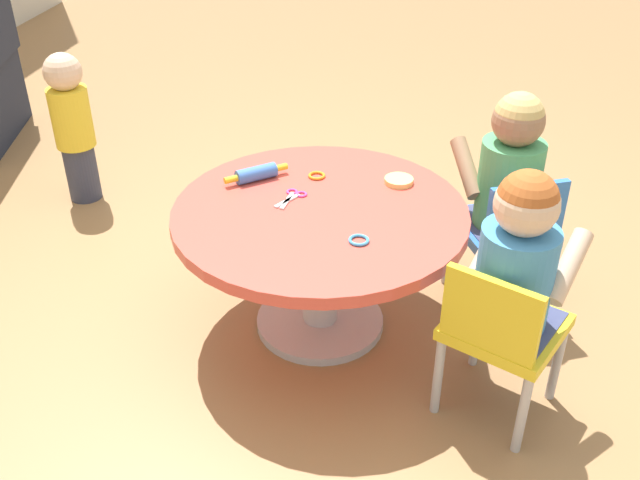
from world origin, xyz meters
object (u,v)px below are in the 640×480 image
object	(u,v)px
craft_table	(320,236)
toddler_standing	(73,124)
child_chair_left	(501,331)
seated_child_right	(510,166)
child_chair_right	(507,231)
seated_child_left	(518,257)
rolling_pin	(256,173)
craft_scissors	(293,196)

from	to	relation	value
craft_table	toddler_standing	size ratio (longest dim) A/B	1.40
child_chair_left	seated_child_right	size ratio (longest dim) A/B	1.05
craft_table	child_chair_right	xyz separation A→B (m)	(0.23, -0.61, -0.06)
seated_child_left	seated_child_right	bearing A→B (deg)	-0.96
child_chair_left	seated_child_left	world-z (taller)	seated_child_left
rolling_pin	toddler_standing	bearing A→B (deg)	59.22
child_chair_left	rolling_pin	xyz separation A→B (m)	(0.48, 0.81, 0.18)
child_chair_right	craft_table	bearing A→B (deg)	110.72
child_chair_left	rolling_pin	size ratio (longest dim) A/B	2.76
child_chair_left	seated_child_left	xyz separation A→B (m)	(0.04, -0.02, 0.23)
child_chair_left	seated_child_right	distance (m)	0.63
seated_child_left	child_chair_right	distance (m)	0.57
seated_child_left	toddler_standing	size ratio (longest dim) A/B	0.76
seated_child_left	rolling_pin	size ratio (longest dim) A/B	2.63
child_chair_left	toddler_standing	size ratio (longest dim) A/B	0.80
seated_child_left	toddler_standing	xyz separation A→B (m)	(1.02, 1.79, -0.17)
child_chair_right	craft_scissors	xyz separation A→B (m)	(-0.17, 0.71, 0.16)
seated_child_left	seated_child_right	xyz separation A→B (m)	(0.55, -0.01, 0.00)
child_chair_left	seated_child_right	bearing A→B (deg)	-2.63
child_chair_left	seated_child_left	size ratio (longest dim) A/B	1.05
craft_table	seated_child_left	distance (m)	0.67
seated_child_left	craft_scissors	world-z (taller)	seated_child_left
craft_table	rolling_pin	size ratio (longest dim) A/B	4.86
craft_table	seated_child_right	world-z (taller)	seated_child_right
seated_child_right	craft_scissors	world-z (taller)	seated_child_right
craft_table	rolling_pin	xyz separation A→B (m)	(0.16, 0.25, 0.13)
child_chair_left	child_chair_right	size ratio (longest dim) A/B	1.00
seated_child_left	toddler_standing	distance (m)	2.07
craft_table	seated_child_right	xyz separation A→B (m)	(0.27, -0.59, 0.17)
craft_table	child_chair_left	bearing A→B (deg)	-119.63
child_chair_right	rolling_pin	xyz separation A→B (m)	(-0.07, 0.86, 0.18)
seated_child_right	craft_scissors	size ratio (longest dim) A/B	3.58
craft_table	seated_child_left	size ratio (longest dim) A/B	1.85
child_chair_left	child_chair_right	distance (m)	0.56
toddler_standing	seated_child_left	bearing A→B (deg)	-119.65
child_chair_right	rolling_pin	bearing A→B (deg)	94.70
toddler_standing	craft_scissors	world-z (taller)	toddler_standing
rolling_pin	craft_table	bearing A→B (deg)	-123.19
craft_table	craft_scissors	distance (m)	0.16
seated_child_left	seated_child_right	size ratio (longest dim) A/B	1.00
child_chair_right	seated_child_right	xyz separation A→B (m)	(0.04, 0.02, 0.23)
child_chair_right	craft_scissors	world-z (taller)	child_chair_right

